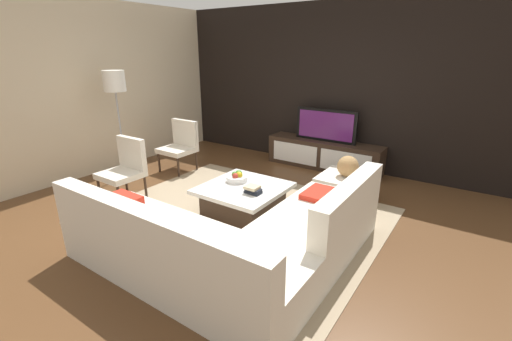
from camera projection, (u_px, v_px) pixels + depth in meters
name	position (u px, v px, depth m)	size (l,w,h in m)	color
ground_plane	(246.00, 218.00, 4.36)	(14.00, 14.00, 0.00)	brown
feature_wall_back	(335.00, 87.00, 6.00)	(6.40, 0.12, 2.80)	black
side_wall_left	(97.00, 89.00, 5.75)	(0.12, 5.20, 2.80)	beige
area_rug	(239.00, 216.00, 4.41)	(3.45, 2.80, 0.01)	tan
media_console	(324.00, 154.00, 6.15)	(2.05, 0.46, 0.50)	#332319
television	(326.00, 125.00, 5.97)	(1.10, 0.06, 0.56)	black
sectional_couch	(236.00, 241.00, 3.30)	(2.48, 2.35, 0.82)	silver
coffee_table	(244.00, 199.00, 4.43)	(1.00, 1.01, 0.38)	#332319
accent_chair_near	(126.00, 166.00, 4.81)	(0.52, 0.51, 0.87)	#332319
floor_lamp	(115.00, 88.00, 5.36)	(0.33, 0.33, 1.72)	#A5A5AA
ottoman	(346.00, 190.00, 4.73)	(0.70, 0.70, 0.40)	silver
fruit_bowl	(237.00, 177.00, 4.53)	(0.28, 0.28, 0.14)	silver
accent_chair_far	(181.00, 143.00, 5.99)	(0.55, 0.52, 0.87)	#332319
decorative_ball	(348.00, 166.00, 4.61)	(0.29, 0.29, 0.29)	#AD8451
book_stack	(253.00, 190.00, 4.14)	(0.20, 0.15, 0.09)	#1E232D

